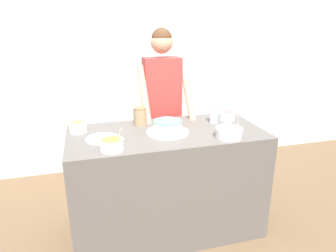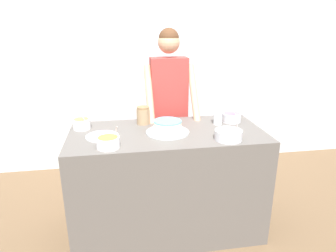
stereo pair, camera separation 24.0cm
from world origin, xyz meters
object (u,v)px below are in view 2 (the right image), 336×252
object	(u,v)px
frosting_bowl_purple	(231,117)
stoneware_jar	(143,115)
person_baker	(169,98)
ceramic_plate	(102,136)
frosting_bowl_orange	(108,142)
frosting_bowl_olive	(82,124)
cake	(168,127)
drinking_glass	(218,117)
frosting_bowl_pink	(228,134)

from	to	relation	value
frosting_bowl_purple	stoneware_jar	bearing A→B (deg)	174.89
person_baker	ceramic_plate	xyz separation A→B (m)	(-0.63, -0.62, -0.14)
frosting_bowl_orange	frosting_bowl_olive	xyz separation A→B (m)	(-0.23, 0.45, 0.00)
cake	stoneware_jar	bearing A→B (deg)	124.01
person_baker	stoneware_jar	xyz separation A→B (m)	(-0.29, -0.34, -0.07)
cake	drinking_glass	bearing A→B (deg)	16.85
person_baker	drinking_glass	size ratio (longest dim) A/B	12.58
frosting_bowl_pink	drinking_glass	distance (m)	0.37
frosting_bowl_orange	person_baker	bearing A→B (deg)	55.36
frosting_bowl_pink	frosting_bowl_olive	bearing A→B (deg)	158.76
person_baker	frosting_bowl_orange	size ratio (longest dim) A/B	10.42
drinking_glass	frosting_bowl_pink	bearing A→B (deg)	-95.92
frosting_bowl_purple	frosting_bowl_olive	size ratio (longest dim) A/B	1.05
cake	drinking_glass	distance (m)	0.49
frosting_bowl_pink	frosting_bowl_orange	world-z (taller)	frosting_bowl_pink
person_baker	frosting_bowl_olive	size ratio (longest dim) A/B	10.75
frosting_bowl_orange	ceramic_plate	world-z (taller)	frosting_bowl_orange
person_baker	frosting_bowl_purple	size ratio (longest dim) A/B	10.24
cake	frosting_bowl_pink	distance (m)	0.49
person_baker	stoneware_jar	distance (m)	0.45
cake	frosting_bowl_pink	world-z (taller)	frosting_bowl_pink
frosting_bowl_pink	ceramic_plate	size ratio (longest dim) A/B	0.83
frosting_bowl_pink	drinking_glass	size ratio (longest dim) A/B	1.52
person_baker	frosting_bowl_orange	xyz separation A→B (m)	(-0.58, -0.84, -0.10)
frosting_bowl_orange	ceramic_plate	bearing A→B (deg)	103.36
frosting_bowl_purple	frosting_bowl_pink	bearing A→B (deg)	-113.55
frosting_bowl_purple	frosting_bowl_orange	distance (m)	1.17
frosting_bowl_purple	frosting_bowl_orange	size ratio (longest dim) A/B	1.02
person_baker	frosting_bowl_olive	distance (m)	0.91
person_baker	frosting_bowl_purple	world-z (taller)	person_baker
drinking_glass	stoneware_jar	distance (m)	0.66
frosting_bowl_purple	cake	bearing A→B (deg)	-162.59
cake	ceramic_plate	distance (m)	0.53
frosting_bowl_purple	frosting_bowl_olive	xyz separation A→B (m)	(-1.31, 0.02, 0.00)
cake	drinking_glass	xyz separation A→B (m)	(0.47, 0.14, 0.02)
frosting_bowl_orange	stoneware_jar	bearing A→B (deg)	59.51
frosting_bowl_purple	stoneware_jar	size ratio (longest dim) A/B	1.10
drinking_glass	stoneware_jar	bearing A→B (deg)	169.35
stoneware_jar	frosting_bowl_olive	bearing A→B (deg)	-174.12
drinking_glass	ceramic_plate	size ratio (longest dim) A/B	0.54
cake	ceramic_plate	xyz separation A→B (m)	(-0.52, -0.01, -0.04)
frosting_bowl_purple	stoneware_jar	xyz separation A→B (m)	(-0.79, 0.07, 0.03)
drinking_glass	cake	bearing A→B (deg)	-163.15
frosting_bowl_olive	ceramic_plate	distance (m)	0.29
cake	drinking_glass	size ratio (longest dim) A/B	2.53
frosting_bowl_olive	person_baker	bearing A→B (deg)	26.10
drinking_glass	frosting_bowl_olive	bearing A→B (deg)	176.69
frosting_bowl_olive	stoneware_jar	xyz separation A→B (m)	(0.52, 0.05, 0.03)
frosting_bowl_olive	cake	bearing A→B (deg)	-16.64
frosting_bowl_pink	ceramic_plate	bearing A→B (deg)	167.31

